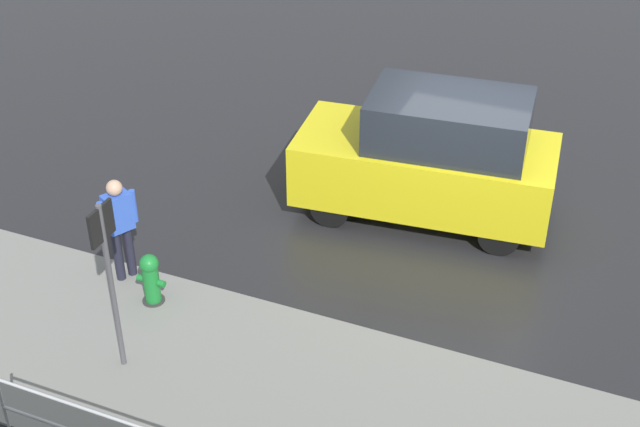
{
  "coord_description": "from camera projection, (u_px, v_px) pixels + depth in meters",
  "views": [
    {
      "loc": [
        -2.27,
        11.1,
        7.77
      ],
      "look_at": [
        1.72,
        1.52,
        0.9
      ],
      "focal_mm": 50.0,
      "sensor_mm": 36.0,
      "label": 1
    }
  ],
  "objects": [
    {
      "name": "sign_post",
      "position": [
        108.0,
        265.0,
        10.32
      ],
      "size": [
        0.07,
        0.44,
        2.4
      ],
      "color": "#4C4C51",
      "rests_on": "ground"
    },
    {
      "name": "fire_hydrant",
      "position": [
        151.0,
        280.0,
        12.0
      ],
      "size": [
        0.42,
        0.31,
        0.8
      ],
      "color": "#197A2D",
      "rests_on": "ground"
    },
    {
      "name": "kerb_strip",
      "position": [
        368.0,
        426.0,
        10.31
      ],
      "size": [
        24.0,
        3.2,
        0.04
      ],
      "primitive_type": "cube",
      "color": "slate",
      "rests_on": "ground"
    },
    {
      "name": "pedestrian",
      "position": [
        119.0,
        222.0,
        12.16
      ],
      "size": [
        0.38,
        0.51,
        1.62
      ],
      "color": "blue",
      "rests_on": "ground"
    },
    {
      "name": "ground_plane",
      "position": [
        462.0,
        236.0,
        13.56
      ],
      "size": [
        60.0,
        60.0,
        0.0
      ],
      "primitive_type": "plane",
      "color": "black"
    },
    {
      "name": "moving_hatchback",
      "position": [
        431.0,
        157.0,
        13.51
      ],
      "size": [
        4.06,
        2.1,
        2.06
      ],
      "color": "yellow",
      "rests_on": "ground"
    }
  ]
}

